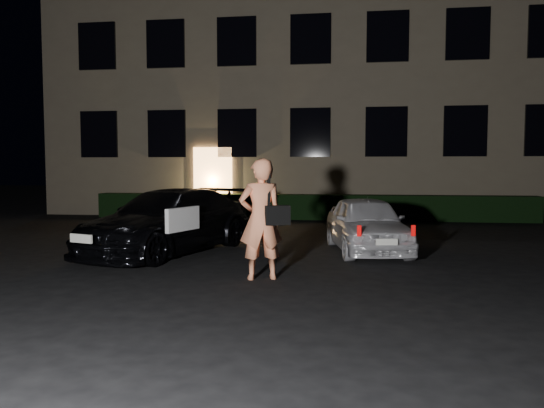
# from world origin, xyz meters

# --- Properties ---
(ground) EXTENTS (80.00, 80.00, 0.00)m
(ground) POSITION_xyz_m (0.00, 0.00, 0.00)
(ground) COLOR black
(ground) RESTS_ON ground
(building) EXTENTS (20.00, 8.11, 12.00)m
(building) POSITION_xyz_m (-0.00, 14.99, 6.00)
(building) COLOR #706350
(building) RESTS_ON ground
(hedge) EXTENTS (15.00, 0.70, 0.85)m
(hedge) POSITION_xyz_m (0.00, 10.50, 0.42)
(hedge) COLOR black
(hedge) RESTS_ON ground
(sedan) EXTENTS (3.26, 4.94, 1.33)m
(sedan) POSITION_xyz_m (-2.44, 3.00, 0.66)
(sedan) COLOR black
(sedan) RESTS_ON ground
(hatch) EXTENTS (1.99, 3.67, 1.19)m
(hatch) POSITION_xyz_m (1.69, 3.68, 0.59)
(hatch) COLOR silver
(hatch) RESTS_ON ground
(man) EXTENTS (0.90, 0.68, 1.93)m
(man) POSITION_xyz_m (-0.08, 0.64, 0.97)
(man) COLOR #FF9263
(man) RESTS_ON ground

